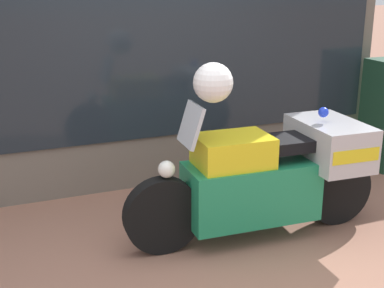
# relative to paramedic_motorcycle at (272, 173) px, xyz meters

# --- Properties ---
(ground_plane) EXTENTS (60.00, 60.00, 0.00)m
(ground_plane) POSITION_rel_paramedic_motorcycle_xyz_m (-0.79, -0.34, -0.56)
(ground_plane) COLOR #9E6B56
(shop_building) EXTENTS (5.94, 0.55, 3.40)m
(shop_building) POSITION_rel_paramedic_motorcycle_xyz_m (-1.16, 1.66, 1.14)
(shop_building) COLOR #6B6056
(shop_building) RESTS_ON ground
(window_display) EXTENTS (4.72, 0.30, 2.00)m
(window_display) POSITION_rel_paramedic_motorcycle_xyz_m (-0.48, 1.69, -0.09)
(window_display) COLOR slate
(window_display) RESTS_ON ground
(paramedic_motorcycle) EXTENTS (2.30, 0.81, 1.23)m
(paramedic_motorcycle) POSITION_rel_paramedic_motorcycle_xyz_m (0.00, 0.00, 0.00)
(paramedic_motorcycle) COLOR black
(paramedic_motorcycle) RESTS_ON ground
(white_helmet) EXTENTS (0.31, 0.31, 0.31)m
(white_helmet) POSITION_rel_paramedic_motorcycle_xyz_m (-0.55, 0.03, 0.82)
(white_helmet) COLOR white
(white_helmet) RESTS_ON paramedic_motorcycle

